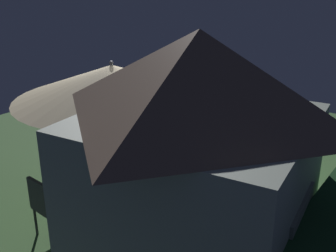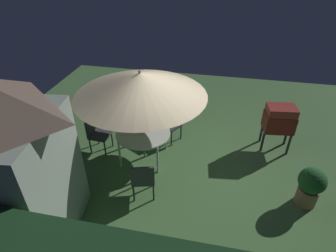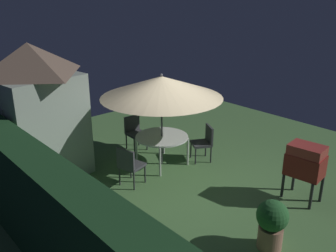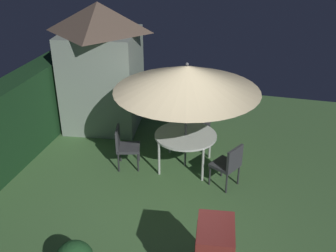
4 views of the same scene
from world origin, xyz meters
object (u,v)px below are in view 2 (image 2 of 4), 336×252
object	(u,v)px
garden_shed	(4,165)
chair_toward_hedge	(173,121)
patio_table	(143,134)
chair_far_side	(143,178)
bbq_grill	(279,120)
patio_umbrella	(140,84)
potted_plant_by_shed	(311,186)
chair_near_shed	(97,132)

from	to	relation	value
garden_shed	chair_toward_hedge	xyz separation A→B (m)	(-2.03, -3.36, -1.02)
patio_table	chair_far_side	distance (m)	1.28
bbq_grill	chair_toward_hedge	bearing A→B (deg)	2.16
patio_table	bbq_grill	world-z (taller)	bbq_grill
patio_umbrella	chair_far_side	size ratio (longest dim) A/B	3.17
garden_shed	potted_plant_by_shed	world-z (taller)	garden_shed
chair_near_shed	chair_far_side	size ratio (longest dim) A/B	1.00
patio_umbrella	bbq_grill	size ratio (longest dim) A/B	2.38
patio_table	chair_near_shed	bearing A→B (deg)	-4.31
chair_toward_hedge	chair_far_side	bearing A→B (deg)	85.13
patio_umbrella	chair_near_shed	distance (m)	1.90
bbq_grill	chair_near_shed	world-z (taller)	bbq_grill
bbq_grill	chair_far_side	size ratio (longest dim) A/B	1.33
chair_far_side	potted_plant_by_shed	world-z (taller)	chair_far_side
patio_umbrella	chair_toward_hedge	size ratio (longest dim) A/B	3.17
patio_table	chair_far_side	xyz separation A→B (m)	(-0.33, 1.22, -0.17)
chair_far_side	potted_plant_by_shed	distance (m)	3.28
chair_near_shed	patio_umbrella	bearing A→B (deg)	175.69
patio_umbrella	patio_table	bearing A→B (deg)	172.87
bbq_grill	chair_toward_hedge	distance (m)	2.64
chair_far_side	bbq_grill	bearing A→B (deg)	-140.96
chair_far_side	chair_toward_hedge	size ratio (longest dim) A/B	1.00
patio_table	chair_toward_hedge	size ratio (longest dim) A/B	1.42
chair_far_side	chair_toward_hedge	distance (m)	2.19
garden_shed	bbq_grill	distance (m)	5.84
patio_table	chair_far_side	size ratio (longest dim) A/B	1.42
garden_shed	chair_near_shed	distance (m)	2.72
bbq_grill	chair_near_shed	distance (m)	4.49
patio_table	bbq_grill	size ratio (longest dim) A/B	1.06
chair_near_shed	garden_shed	bearing A→B (deg)	83.68
garden_shed	patio_umbrella	bearing A→B (deg)	-122.02
chair_toward_hedge	potted_plant_by_shed	bearing A→B (deg)	151.02
garden_shed	chair_toward_hedge	world-z (taller)	garden_shed
bbq_grill	chair_far_side	distance (m)	3.63
chair_toward_hedge	chair_near_shed	bearing A→B (deg)	26.27
chair_near_shed	chair_toward_hedge	size ratio (longest dim) A/B	1.00
bbq_grill	patio_umbrella	bearing A→B (deg)	18.55
patio_table	chair_near_shed	xyz separation A→B (m)	(1.23, -0.09, -0.17)
garden_shed	patio_table	bearing A→B (deg)	-122.02
bbq_grill	chair_near_shed	size ratio (longest dim) A/B	1.33
patio_umbrella	bbq_grill	distance (m)	3.50
patio_umbrella	chair_toward_hedge	bearing A→B (deg)	-118.55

